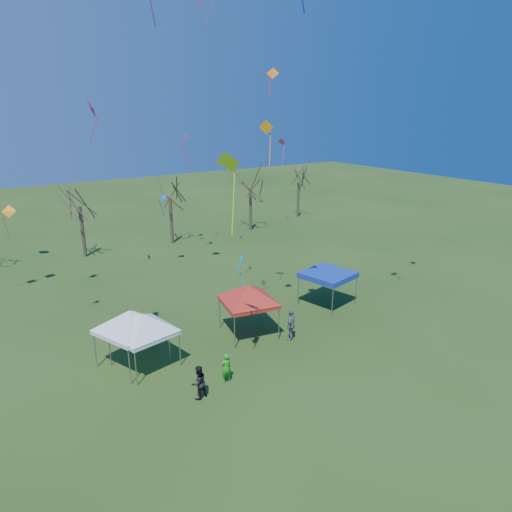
{
  "coord_description": "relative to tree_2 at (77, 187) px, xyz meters",
  "views": [
    {
      "loc": [
        -11.47,
        -16.99,
        12.81
      ],
      "look_at": [
        1.97,
        3.0,
        5.0
      ],
      "focal_mm": 32.0,
      "sensor_mm": 36.0,
      "label": 1
    }
  ],
  "objects": [
    {
      "name": "ground",
      "position": [
        2.37,
        -24.38,
        -6.29
      ],
      "size": [
        140.0,
        140.0,
        0.0
      ],
      "primitive_type": "plane",
      "color": "#244115",
      "rests_on": "ground"
    },
    {
      "name": "tree_2",
      "position": [
        0.0,
        0.0,
        0.0
      ],
      "size": [
        3.71,
        3.71,
        8.18
      ],
      "color": "#3D2D21",
      "rests_on": "ground"
    },
    {
      "name": "tree_3",
      "position": [
        8.4,
        -0.33,
        -0.21
      ],
      "size": [
        3.59,
        3.59,
        7.91
      ],
      "color": "#3D2D21",
      "rests_on": "ground"
    },
    {
      "name": "tree_4",
      "position": [
        17.72,
        -0.38,
        -0.23
      ],
      "size": [
        3.58,
        3.58,
        7.89
      ],
      "color": "#3D2D21",
      "rests_on": "ground"
    },
    {
      "name": "tree_5",
      "position": [
        26.09,
        1.69,
        -0.56
      ],
      "size": [
        3.39,
        3.39,
        7.46
      ],
      "color": "#3D2D21",
      "rests_on": "ground"
    },
    {
      "name": "tent_white_west",
      "position": [
        -2.67,
        -20.27,
        -3.44
      ],
      "size": [
        3.74,
        3.74,
        3.54
      ],
      "rotation": [
        0.0,
        0.0,
        0.37
      ],
      "color": "gray",
      "rests_on": "ground"
    },
    {
      "name": "tent_white_mid",
      "position": [
        -2.21,
        -20.79,
        -3.52
      ],
      "size": [
        3.82,
        3.82,
        3.43
      ],
      "rotation": [
        0.0,
        0.0,
        0.19
      ],
      "color": "gray",
      "rests_on": "ground"
    },
    {
      "name": "tent_red",
      "position": [
        4.18,
        -20.8,
        -3.38
      ],
      "size": [
        4.01,
        4.01,
        3.61
      ],
      "rotation": [
        0.0,
        0.0,
        -0.21
      ],
      "color": "gray",
      "rests_on": "ground"
    },
    {
      "name": "tent_blue",
      "position": [
        10.93,
        -20.25,
        -4.13
      ],
      "size": [
        3.55,
        3.55,
        2.35
      ],
      "rotation": [
        0.0,
        0.0,
        0.21
      ],
      "color": "gray",
      "rests_on": "ground"
    },
    {
      "name": "person_grey",
      "position": [
        5.82,
        -22.78,
        -5.34
      ],
      "size": [
        1.17,
        1.01,
        1.89
      ],
      "primitive_type": "imported",
      "rotation": [
        0.0,
        0.0,
        3.75
      ],
      "color": "slate",
      "rests_on": "ground"
    },
    {
      "name": "person_green",
      "position": [
        0.55,
        -24.4,
        -5.53
      ],
      "size": [
        0.56,
        0.37,
        1.51
      ],
      "primitive_type": "imported",
      "rotation": [
        0.0,
        0.0,
        3.15
      ],
      "color": "green",
      "rests_on": "ground"
    },
    {
      "name": "person_dark",
      "position": [
        -1.19,
        -24.86,
        -5.46
      ],
      "size": [
        0.93,
        0.8,
        1.65
      ],
      "primitive_type": "imported",
      "rotation": [
        0.0,
        0.0,
        3.38
      ],
      "color": "black",
      "rests_on": "ground"
    },
    {
      "name": "kite_1",
      "position": [
        1.75,
        -23.95,
        -0.32
      ],
      "size": [
        0.81,
        1.0,
        2.11
      ],
      "rotation": [
        0.0,
        0.0,
        4.19
      ],
      "color": "#0D9DC3",
      "rests_on": "ground"
    },
    {
      "name": "kite_11",
      "position": [
        -0.22,
        -8.23,
        6.51
      ],
      "size": [
        1.11,
        1.57,
        3.16
      ],
      "rotation": [
        0.0,
        0.0,
        1.21
      ],
      "color": "red",
      "rests_on": "ground"
    },
    {
      "name": "kite_19",
      "position": [
        4.91,
        -7.1,
        -0.36
      ],
      "size": [
        0.68,
        0.82,
        1.85
      ],
      "rotation": [
        0.0,
        0.0,
        5.11
      ],
      "color": "blue",
      "rests_on": "ground"
    },
    {
      "name": "kite_25",
      "position": [
        5.23,
        -21.52,
        8.16
      ],
      "size": [
        0.71,
        0.7,
        1.42
      ],
      "rotation": [
        0.0,
        0.0,
        5.51
      ],
      "color": "#FF580D",
      "rests_on": "ground"
    },
    {
      "name": "kite_5",
      "position": [
        0.44,
        -25.19,
        4.41
      ],
      "size": [
        1.21,
        1.31,
        3.53
      ],
      "rotation": [
        0.0,
        0.0,
        2.17
      ],
      "color": "#DAF419",
      "rests_on": "ground"
    },
    {
      "name": "kite_13",
      "position": [
        -6.06,
        -5.92,
        -0.33
      ],
      "size": [
        1.12,
        0.91,
        2.47
      ],
      "rotation": [
        0.0,
        0.0,
        5.92
      ],
      "color": "orange",
      "rests_on": "ground"
    },
    {
      "name": "kite_22",
      "position": [
        7.41,
        -6.48,
        4.15
      ],
      "size": [
        0.85,
        0.92,
        2.74
      ],
      "rotation": [
        0.0,
        0.0,
        4.52
      ],
      "color": "red",
      "rests_on": "ground"
    },
    {
      "name": "kite_12",
      "position": [
        21.08,
        -1.44,
        3.08
      ],
      "size": [
        0.81,
        1.07,
        2.95
      ],
      "rotation": [
        0.0,
        0.0,
        1.87
      ],
      "color": "#F93776",
      "rests_on": "ground"
    },
    {
      "name": "kite_17",
      "position": [
        7.46,
        -17.87,
        5.37
      ],
      "size": [
        0.8,
        0.74,
        2.71
      ],
      "rotation": [
        0.0,
        0.0,
        2.42
      ],
      "color": "orange",
      "rests_on": "ground"
    }
  ]
}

